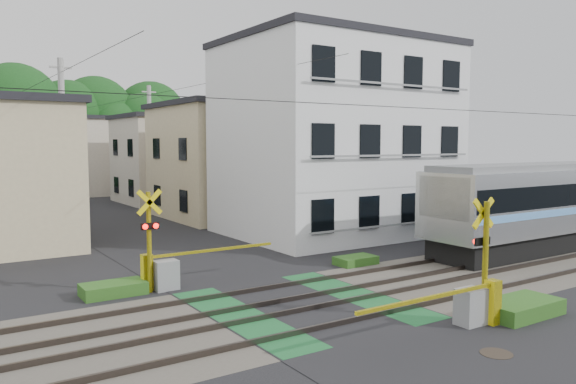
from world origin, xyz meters
TOP-DOWN VIEW (x-y plane):
  - ground at (0.00, 0.00)m, footprint 120.00×120.00m
  - track_bed at (0.00, 0.00)m, footprint 120.00×120.00m
  - crossing_signal_near at (2.59, -3.65)m, footprint 4.74×0.65m
  - crossing_signal_far at (-2.59, 3.65)m, footprint 4.74×0.65m
  - apartment_block at (8.50, 9.49)m, footprint 10.20×8.36m
  - houses_row at (0.25, 25.92)m, footprint 22.07×31.35m
  - tree_hill at (-0.31, 48.05)m, footprint 40.00×13.76m
  - catenary at (6.00, 0.03)m, footprint 60.00×5.04m
  - utility_poles at (-1.05, 23.01)m, footprint 7.90×42.00m
  - pedestrian at (0.35, 34.08)m, footprint 0.73×0.53m
  - manhole_cover at (1.40, -5.16)m, footprint 0.68×0.68m
  - weed_patches at (1.76, -0.09)m, footprint 10.25×8.80m

SIDE VIEW (x-z plane):
  - ground at x=0.00m, z-range 0.00..0.00m
  - manhole_cover at x=1.40m, z-range 0.00..0.02m
  - track_bed at x=0.00m, z-range -0.03..0.11m
  - weed_patches at x=1.76m, z-range -0.02..0.38m
  - crossing_signal_near at x=2.59m, z-range -0.83..2.25m
  - crossing_signal_far at x=-2.59m, z-range -0.83..2.25m
  - pedestrian at x=0.35m, z-range 0.00..1.87m
  - houses_row at x=0.25m, z-range -0.16..6.64m
  - catenary at x=6.00m, z-range 0.20..7.20m
  - utility_poles at x=-1.05m, z-range 0.08..8.08m
  - apartment_block at x=8.50m, z-range 0.01..9.31m
  - tree_hill at x=-0.31m, z-range 0.28..12.08m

